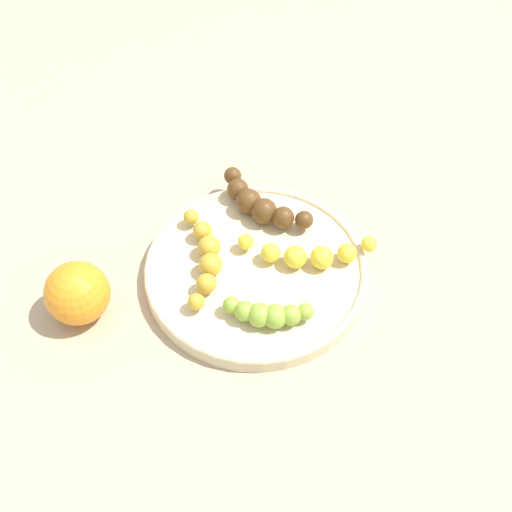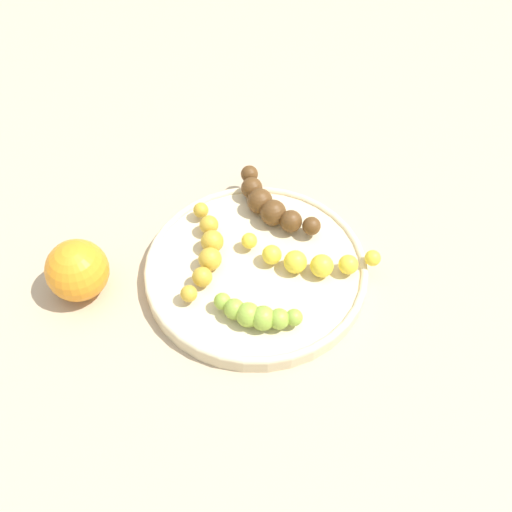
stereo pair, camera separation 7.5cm
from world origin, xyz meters
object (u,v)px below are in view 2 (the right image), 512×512
banana_overripe (270,205)px  orange_fruit (77,270)px  fruit_bowl (256,269)px  banana_spotted (207,250)px  banana_green (256,314)px  banana_yellow (309,260)px

banana_overripe → orange_fruit: (-0.25, -0.04, 0.00)m
orange_fruit → fruit_bowl: bearing=-10.6°
banana_spotted → banana_green: same height
banana_green → orange_fruit: orange_fruit is taller
banana_overripe → banana_yellow: bearing=77.5°
banana_yellow → banana_green: bearing=-28.1°
fruit_bowl → banana_yellow: banana_yellow is taller
banana_spotted → banana_yellow: size_ratio=0.95×
banana_spotted → banana_green: bearing=-54.6°
banana_overripe → banana_spotted: banana_overripe is taller
banana_green → orange_fruit: (-0.19, 0.12, 0.00)m
fruit_bowl → banana_overripe: banana_overripe is taller
banana_overripe → banana_green: bearing=44.1°
banana_overripe → banana_spotted: size_ratio=0.94×
orange_fruit → banana_overripe: bearing=8.9°
banana_spotted → banana_green: (0.03, -0.11, -0.00)m
banana_green → banana_yellow: bearing=156.3°
banana_spotted → banana_yellow: 0.13m
banana_overripe → banana_yellow: 0.10m
banana_spotted → banana_overripe: bearing=46.0°
banana_overripe → banana_yellow: (0.02, -0.10, -0.00)m
fruit_bowl → orange_fruit: size_ratio=3.66×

